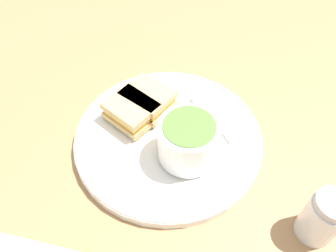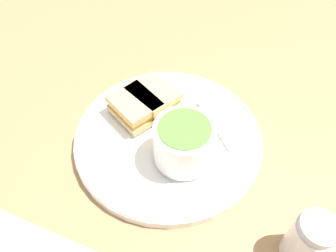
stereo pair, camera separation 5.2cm
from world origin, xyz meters
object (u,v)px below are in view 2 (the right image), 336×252
(salt_shaker, at_px, (308,240))
(soup_bowl, at_px, (184,142))
(sandwich_half_far, at_px, (135,107))
(sandwich_half_near, at_px, (153,98))
(spoon, at_px, (207,109))

(salt_shaker, bearing_deg, soup_bowl, 169.66)
(soup_bowl, height_order, sandwich_half_far, soup_bowl)
(soup_bowl, bearing_deg, salt_shaker, -10.34)
(soup_bowl, height_order, salt_shaker, soup_bowl)
(soup_bowl, xyz_separation_m, sandwich_half_near, (-0.10, 0.07, -0.02))
(spoon, distance_m, sandwich_half_far, 0.13)
(spoon, xyz_separation_m, salt_shaker, (0.22, -0.14, 0.02))
(sandwich_half_far, xyz_separation_m, salt_shaker, (0.32, -0.07, 0.00))
(soup_bowl, bearing_deg, sandwich_half_far, 165.18)
(soup_bowl, xyz_separation_m, spoon, (-0.01, 0.11, -0.03))
(soup_bowl, xyz_separation_m, salt_shaker, (0.20, -0.04, -0.01))
(spoon, relative_size, salt_shaker, 1.19)
(soup_bowl, bearing_deg, spoon, 97.77)
(spoon, bearing_deg, sandwich_half_far, 75.34)
(spoon, xyz_separation_m, sandwich_half_near, (-0.09, -0.04, 0.01))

